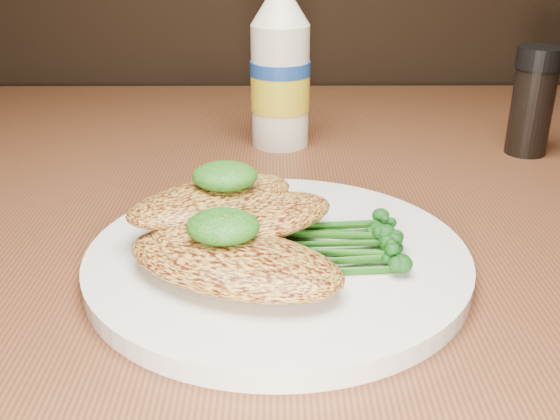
{
  "coord_description": "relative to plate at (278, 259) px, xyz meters",
  "views": [
    {
      "loc": [
        -0.12,
        0.4,
        1.0
      ],
      "look_at": [
        -0.12,
        0.87,
        0.79
      ],
      "focal_mm": 41.35,
      "sensor_mm": 36.0,
      "label": 1
    }
  ],
  "objects": [
    {
      "name": "pesto_front",
      "position": [
        -0.04,
        -0.03,
        0.04
      ],
      "size": [
        0.06,
        0.06,
        0.02
      ],
      "primitive_type": "ellipsoid",
      "rotation": [
        0.0,
        0.0,
        -0.24
      ],
      "color": "#073107",
      "rests_on": "chicken_front"
    },
    {
      "name": "plate",
      "position": [
        0.0,
        0.0,
        0.0
      ],
      "size": [
        0.3,
        0.3,
        0.02
      ],
      "primitive_type": "cylinder",
      "color": "white",
      "rests_on": "dining_table"
    },
    {
      "name": "chicken_back",
      "position": [
        -0.05,
        0.03,
        0.04
      ],
      "size": [
        0.16,
        0.14,
        0.02
      ],
      "primitive_type": "ellipsoid",
      "rotation": [
        0.0,
        0.0,
        0.59
      ],
      "color": "gold",
      "rests_on": "plate"
    },
    {
      "name": "chicken_front",
      "position": [
        -0.03,
        -0.04,
        0.02
      ],
      "size": [
        0.19,
        0.15,
        0.03
      ],
      "primitive_type": "ellipsoid",
      "rotation": [
        0.0,
        0.0,
        -0.44
      ],
      "color": "gold",
      "rests_on": "plate"
    },
    {
      "name": "mayo_bottle",
      "position": [
        0.0,
        0.3,
        0.09
      ],
      "size": [
        0.09,
        0.09,
        0.2
      ],
      "primitive_type": null,
      "rotation": [
        0.0,
        0.0,
        0.26
      ],
      "color": "white",
      "rests_on": "dining_table"
    },
    {
      "name": "pesto_back",
      "position": [
        -0.04,
        0.04,
        0.05
      ],
      "size": [
        0.06,
        0.06,
        0.02
      ],
      "primitive_type": "ellipsoid",
      "rotation": [
        0.0,
        0.0,
        -0.14
      ],
      "color": "#073107",
      "rests_on": "chicken_back"
    },
    {
      "name": "chicken_mid",
      "position": [
        -0.03,
        0.01,
        0.03
      ],
      "size": [
        0.17,
        0.14,
        0.02
      ],
      "primitive_type": "ellipsoid",
      "rotation": [
        0.0,
        0.0,
        0.5
      ],
      "color": "gold",
      "rests_on": "plate"
    },
    {
      "name": "broccolini_bundle",
      "position": [
        0.04,
        -0.0,
        0.02
      ],
      "size": [
        0.18,
        0.16,
        0.02
      ],
      "primitive_type": null,
      "rotation": [
        0.0,
        0.0,
        0.37
      ],
      "color": "#1B5111",
      "rests_on": "plate"
    },
    {
      "name": "pepper_grinder",
      "position": [
        0.29,
        0.27,
        0.05
      ],
      "size": [
        0.06,
        0.06,
        0.12
      ],
      "primitive_type": null,
      "rotation": [
        0.0,
        0.0,
        0.29
      ],
      "color": "black",
      "rests_on": "dining_table"
    }
  ]
}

